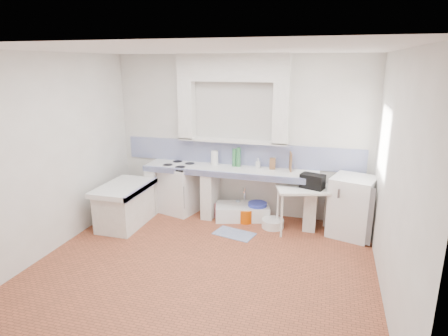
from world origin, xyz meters
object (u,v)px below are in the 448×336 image
(side_table, at_px, (304,210))
(sink, at_px, (242,212))
(fridge, at_px, (352,206))
(stove, at_px, (180,189))

(side_table, bearing_deg, sink, 149.58)
(sink, distance_m, fridge, 1.85)
(stove, distance_m, fridge, 2.99)
(stove, height_order, side_table, stove)
(stove, height_order, fridge, fridge)
(sink, bearing_deg, fridge, -22.14)
(stove, distance_m, side_table, 2.28)
(side_table, xyz_separation_m, fridge, (0.72, 0.09, 0.11))
(stove, distance_m, sink, 1.22)
(stove, relative_size, fridge, 0.90)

